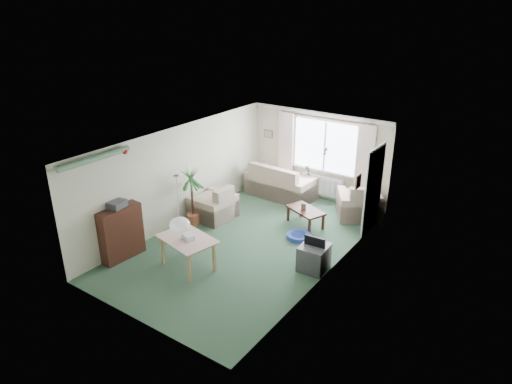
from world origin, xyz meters
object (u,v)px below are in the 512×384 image
Objects in this scene: bookshelf at (121,233)px; dining_table at (188,253)px; pet_bed at (299,236)px; armchair_left at (213,202)px; houseplant at (192,196)px; sofa at (282,180)px; tv_cube at (314,257)px; armchair_corner at (360,199)px; coffee_table at (305,217)px.

dining_table is at bearing 22.52° from bookshelf.
pet_bed is (2.65, 2.83, -0.52)m from bookshelf.
armchair_left is 0.68m from houseplant.
tv_cube is at bearing 134.55° from sofa.
armchair_corner is 3.67m from armchair_left.
tv_cube is at bearing -46.83° from pet_bed.
sofa is 1.25× the size of houseplant.
bookshelf is 4.02m from tv_cube.
armchair_left reaches higher than pet_bed.
armchair_corner is 4.15m from houseplant.
sofa is at bearing 95.49° from dining_table.
tv_cube is at bearing -56.06° from coffee_table.
coffee_table is at bearing 71.38° from dining_table.
houseplant reaches higher than armchair_corner.
houseplant is 1.45× the size of dining_table.
tv_cube is (0.22, -2.83, -0.20)m from armchair_corner.
houseplant is 2.59× the size of tv_cube.
pet_bed is (2.46, 0.84, -0.70)m from houseplant.
pet_bed is (2.31, 0.26, -0.38)m from armchair_left.
houseplant reaches higher than pet_bed.
bookshelf is 2.10× the size of pet_bed.
dining_table is 2.55m from tv_cube.
bookshelf reaches higher than sofa.
coffee_table is at bearing 34.17° from houseplant.
sofa is 3.45× the size of pet_bed.
bookshelf reaches higher than dining_table.
dining_table reaches higher than coffee_table.
armchair_left is (-0.67, -2.17, -0.04)m from sofa.
armchair_corner is 0.99× the size of dining_table.
sofa is 3.24× the size of tv_cube.
bookshelf is 1.97× the size of tv_cube.
sofa reaches higher than dining_table.
bookshelf is at bearing 23.87° from armchair_corner.
armchair_corner is 2.84m from tv_cube.
houseplant is 3.39m from tv_cube.
houseplant is at bearing -161.27° from pet_bed.
sofa is 1.65× the size of bookshelf.
houseplant is 2.69m from pet_bed.
tv_cube is (2.13, 1.40, -0.06)m from dining_table.
coffee_table is (1.43, -1.22, -0.26)m from sofa.
armchair_left is 2.36m from pet_bed.
armchair_corner is 0.90× the size of bookshelf.
tv_cube reaches higher than coffee_table.
dining_table is at bearing 28.55° from armchair_left.
bookshelf is at bearing -161.15° from dining_table.
houseplant is at bearing 88.23° from bookshelf.
pet_bed is at bearing 97.72° from armchair_left.
tv_cube is (2.53, -2.85, -0.21)m from sofa.
armchair_corner reaches higher than armchair_left.
coffee_table reaches higher than pet_bed.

